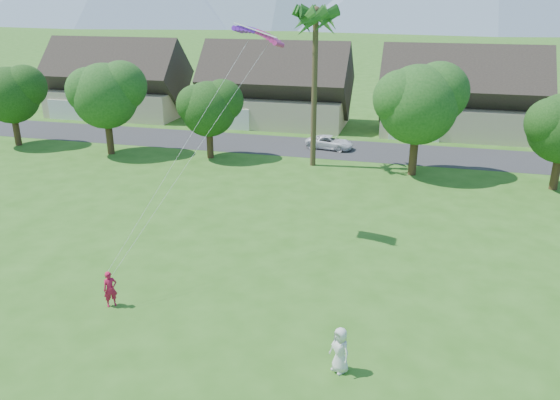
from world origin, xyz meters
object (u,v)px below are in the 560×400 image
(watcher, at_px, (340,350))
(parafoil_kite, at_px, (259,32))
(parked_car, at_px, (330,142))
(kite_flyer, at_px, (110,289))

(watcher, xyz_separation_m, parafoil_kite, (-6.40, 11.63, 10.41))
(watcher, distance_m, parked_car, 31.70)
(kite_flyer, relative_size, parafoil_kite, 0.58)
(kite_flyer, height_order, parked_car, kite_flyer)
(kite_flyer, bearing_deg, parked_car, 36.34)
(kite_flyer, distance_m, watcher, 10.79)
(parked_car, bearing_deg, watcher, -159.96)
(parked_car, distance_m, parafoil_kite, 22.31)
(kite_flyer, xyz_separation_m, watcher, (10.61, -1.97, 0.07))
(watcher, height_order, parked_car, watcher)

